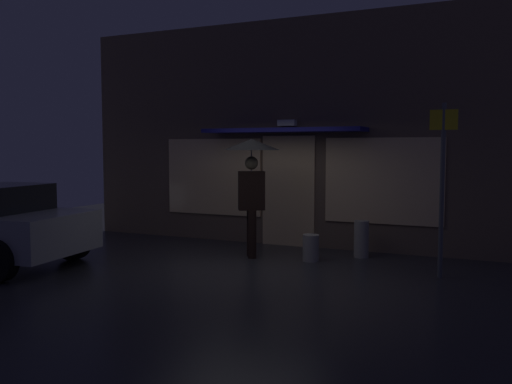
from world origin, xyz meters
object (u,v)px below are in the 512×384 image
at_px(street_sign_post, 442,180).
at_px(sidewalk_bollard_2, 311,248).
at_px(person_with_umbrella, 251,167).
at_px(sidewalk_bollard, 361,239).

distance_m(street_sign_post, sidewalk_bollard_2, 2.52).
height_order(person_with_umbrella, street_sign_post, street_sign_post).
distance_m(sidewalk_bollard, sidewalk_bollard_2, 1.00).
relative_size(sidewalk_bollard, sidewalk_bollard_2, 1.43).
bearing_deg(sidewalk_bollard, street_sign_post, -34.88).
height_order(person_with_umbrella, sidewalk_bollard, person_with_umbrella).
xyz_separation_m(sidewalk_bollard, sidewalk_bollard_2, (-0.72, -0.69, -0.10)).
bearing_deg(sidewalk_bollard, person_with_umbrella, -156.19).
bearing_deg(street_sign_post, sidewalk_bollard, 145.12).
height_order(street_sign_post, sidewalk_bollard, street_sign_post).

